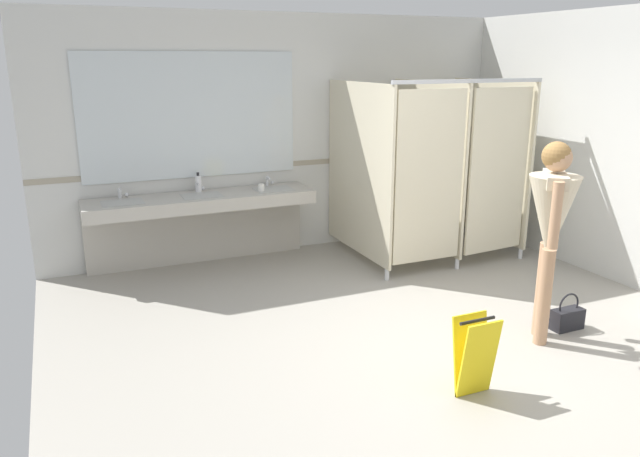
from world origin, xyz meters
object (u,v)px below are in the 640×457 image
Objects in this scene: soap_dispenser at (198,183)px; paper_cup at (261,188)px; handbag at (567,318)px; person_standing at (551,218)px; wet_floor_sign at (475,355)px.

soap_dispenser is 2.73× the size of paper_cup.
paper_cup is (-1.84, 2.78, 0.77)m from handbag.
soap_dispenser reaches higher than handbag.
handbag is 3.42m from paper_cup.
wet_floor_sign is at bearing -155.05° from person_standing.
person_standing reaches higher than paper_cup.
soap_dispenser is at bearing 107.01° from wet_floor_sign.
wet_floor_sign is (0.44, -3.32, -0.58)m from paper_cup.
wet_floor_sign is (1.09, -3.56, -0.63)m from soap_dispenser.
handbag is (0.35, 0.05, -0.94)m from person_standing.
paper_cup is (0.65, -0.24, -0.06)m from soap_dispenser.
handbag is 4.01m from soap_dispenser.
person_standing is at bearing -62.24° from paper_cup.
paper_cup reaches higher than handbag.
paper_cup is at bearing 123.51° from handbag.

